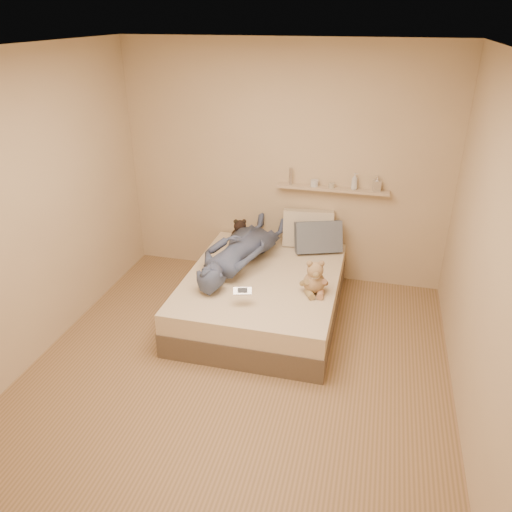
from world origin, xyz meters
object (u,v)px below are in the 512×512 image
(dark_plush, at_px, (240,234))
(person, at_px, (241,249))
(bed, at_px, (263,295))
(game_console, at_px, (242,291))
(pillow_cream, at_px, (308,228))
(teddy_bear, at_px, (315,280))
(pillow_grey, at_px, (318,237))
(wall_shelf, at_px, (333,189))

(dark_plush, height_order, person, person)
(bed, xyz_separation_m, person, (-0.28, 0.18, 0.41))
(game_console, bearing_deg, pillow_cream, 75.58)
(dark_plush, relative_size, person, 0.21)
(teddy_bear, height_order, pillow_grey, pillow_grey)
(wall_shelf, bearing_deg, game_console, -111.76)
(game_console, distance_m, person, 0.80)
(bed, bearing_deg, pillow_grey, 56.76)
(pillow_cream, xyz_separation_m, pillow_grey, (0.13, -0.14, -0.03))
(dark_plush, height_order, pillow_grey, pillow_grey)
(teddy_bear, bearing_deg, pillow_cream, 102.16)
(dark_plush, distance_m, pillow_grey, 0.87)
(pillow_cream, bearing_deg, pillow_grey, -46.10)
(pillow_grey, distance_m, wall_shelf, 0.54)
(pillow_cream, height_order, wall_shelf, wall_shelf)
(bed, height_order, pillow_cream, pillow_cream)
(game_console, height_order, person, person)
(game_console, relative_size, teddy_bear, 0.52)
(game_console, xyz_separation_m, teddy_bear, (0.59, 0.37, -0.01))
(bed, xyz_separation_m, game_console, (-0.05, -0.59, 0.37))
(bed, relative_size, pillow_grey, 3.80)
(bed, height_order, game_console, game_console)
(bed, relative_size, person, 1.25)
(bed, xyz_separation_m, teddy_bear, (0.54, -0.21, 0.37))
(dark_plush, bearing_deg, game_console, -73.24)
(bed, distance_m, teddy_bear, 0.69)
(pillow_cream, relative_size, pillow_grey, 1.10)
(teddy_bear, relative_size, pillow_cream, 0.62)
(game_console, bearing_deg, person, 106.76)
(teddy_bear, distance_m, wall_shelf, 1.23)
(dark_plush, bearing_deg, wall_shelf, 15.99)
(game_console, relative_size, dark_plush, 0.56)
(pillow_cream, bearing_deg, person, -132.32)
(bed, height_order, wall_shelf, wall_shelf)
(bed, distance_m, person, 0.52)
(person, bearing_deg, game_console, 118.94)
(dark_plush, height_order, wall_shelf, wall_shelf)
(dark_plush, relative_size, pillow_cream, 0.57)
(game_console, height_order, wall_shelf, wall_shelf)
(pillow_cream, xyz_separation_m, person, (-0.59, -0.65, -0.02))
(game_console, xyz_separation_m, person, (-0.23, 0.76, 0.04))
(person, bearing_deg, pillow_cream, -120.15)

